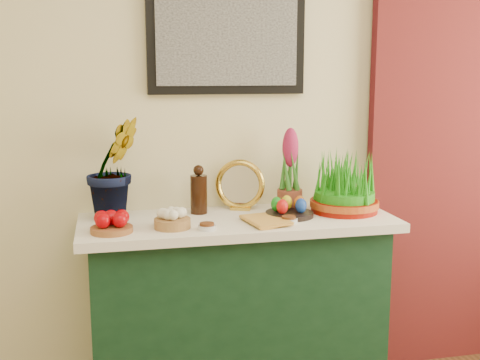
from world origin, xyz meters
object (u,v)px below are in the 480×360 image
sideboard (238,315)px  wheatgrass_sabzeh (345,188)px  book (249,222)px  hyacinth_green (114,152)px  mirror (240,185)px

sideboard → wheatgrass_sabzeh: bearing=0.3°
sideboard → wheatgrass_sabzeh: (0.51, 0.00, 0.58)m
book → sideboard: bearing=87.2°
hyacinth_green → wheatgrass_sabzeh: (1.04, -0.11, -0.18)m
hyacinth_green → mirror: (0.58, 0.05, -0.18)m
hyacinth_green → book: 0.67m
hyacinth_green → wheatgrass_sabzeh: 1.06m
hyacinth_green → mirror: hyacinth_green is taller
wheatgrass_sabzeh → hyacinth_green: bearing=173.9°
mirror → wheatgrass_sabzeh: wheatgrass_sabzeh is taller
sideboard → mirror: bearing=73.6°
book → hyacinth_green: bearing=145.3°
mirror → book: mirror is taller
mirror → book: bearing=-95.6°
hyacinth_green → book: bearing=-51.0°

